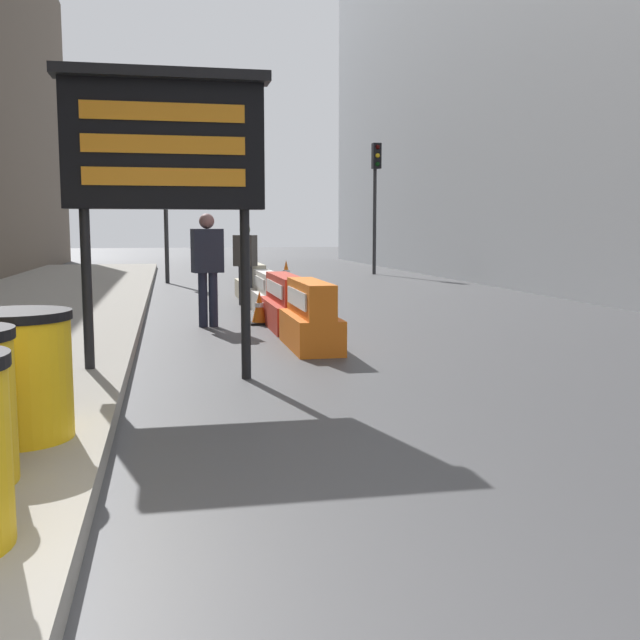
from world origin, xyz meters
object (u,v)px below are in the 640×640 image
jersey_barrier_cream (252,283)px  traffic_cone_near (259,308)px  jersey_barrier_red_striped (286,305)px  traffic_light_far_side (376,180)px  pedestrian_worker (207,260)px  barrel_drum_back (17,375)px  jersey_barrier_orange_near (310,319)px  pedestrian_passerby (245,258)px  traffic_light_near_curb (165,189)px  jersey_barrier_white (267,294)px  message_board (164,147)px  traffic_cone_mid (286,274)px

jersey_barrier_cream → traffic_cone_near: jersey_barrier_cream is taller
jersey_barrier_red_striped → traffic_light_far_side: (5.13, 13.07, 2.80)m
pedestrian_worker → traffic_light_far_side: bearing=52.8°
barrel_drum_back → jersey_barrier_orange_near: size_ratio=0.51×
pedestrian_worker → pedestrian_passerby: 3.46m
jersey_barrier_cream → traffic_light_far_side: traffic_light_far_side is taller
jersey_barrier_orange_near → traffic_cone_near: (-0.36, 2.54, -0.12)m
barrel_drum_back → traffic_light_near_curb: size_ratio=0.23×
pedestrian_passerby → pedestrian_worker: bearing=107.9°
barrel_drum_back → jersey_barrier_red_striped: 7.05m
jersey_barrier_red_striped → pedestrian_passerby: 3.71m
traffic_cone_near → pedestrian_worker: bearing=-171.3°
barrel_drum_back → jersey_barrier_red_striped: (2.80, 6.46, -0.23)m
jersey_barrier_white → traffic_light_far_side: traffic_light_far_side is taller
jersey_barrier_white → traffic_light_far_side: size_ratio=0.45×
message_board → traffic_light_near_curb: traffic_light_near_curb is taller
jersey_barrier_orange_near → traffic_cone_mid: 10.28m
traffic_light_far_side → pedestrian_worker: traffic_light_far_side is taller
jersey_barrier_white → message_board: bearing=-106.4°
jersey_barrier_red_striped → traffic_light_near_curb: 10.57m
message_board → jersey_barrier_red_striped: bearing=65.3°
jersey_barrier_orange_near → jersey_barrier_white: jersey_barrier_orange_near is taller
message_board → traffic_light_far_side: traffic_light_far_side is taller
traffic_cone_mid → pedestrian_worker: pedestrian_worker is taller
message_board → traffic_light_near_curb: 14.11m
jersey_barrier_cream → pedestrian_passerby: (-0.26, -1.15, 0.62)m
message_board → pedestrian_worker: message_board is taller
jersey_barrier_cream → traffic_cone_mid: (1.28, 3.30, 0.00)m
jersey_barrier_cream → traffic_cone_near: (-0.36, -4.35, -0.09)m
traffic_light_far_side → pedestrian_worker: 14.39m
jersey_barrier_red_striped → pedestrian_worker: pedestrian_worker is taller
traffic_cone_near → traffic_light_near_curb: bearing=98.6°
jersey_barrier_orange_near → jersey_barrier_red_striped: bearing=90.0°
traffic_cone_mid → pedestrian_worker: size_ratio=0.41×
traffic_light_far_side → pedestrian_worker: bearing=-116.4°
jersey_barrier_red_striped → jersey_barrier_cream: 4.80m
jersey_barrier_orange_near → jersey_barrier_cream: jersey_barrier_orange_near is taller
traffic_cone_near → traffic_cone_mid: size_ratio=0.76×
jersey_barrier_white → traffic_cone_mid: bearing=77.7°
jersey_barrier_cream → jersey_barrier_white: bearing=-90.0°
jersey_barrier_white → traffic_light_far_side: 12.33m
jersey_barrier_orange_near → traffic_light_near_curb: traffic_light_near_curb is taller
barrel_drum_back → pedestrian_passerby: pedestrian_passerby is taller
traffic_cone_mid → pedestrian_passerby: 4.75m
pedestrian_worker → jersey_barrier_red_striped: bearing=-25.7°
barrel_drum_back → jersey_barrier_cream: size_ratio=0.39×
jersey_barrier_red_striped → jersey_barrier_white: bearing=90.0°
barrel_drum_back → traffic_cone_mid: bearing=74.3°
barrel_drum_back → message_board: message_board is taller
message_board → jersey_barrier_white: (1.82, 6.17, -2.03)m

